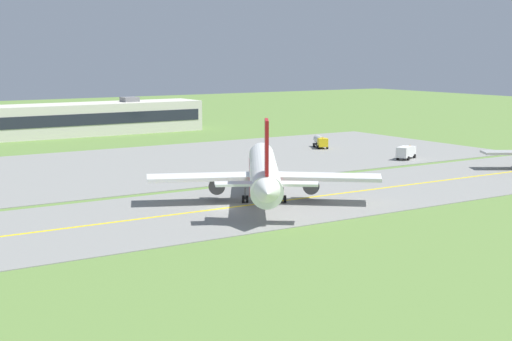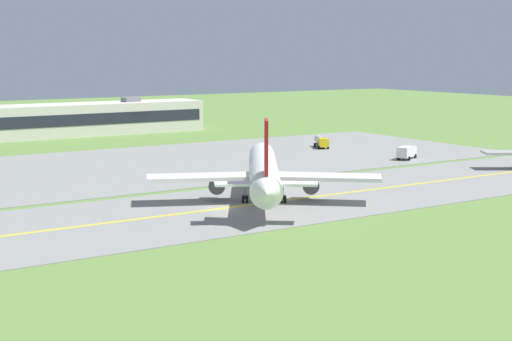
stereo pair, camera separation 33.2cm
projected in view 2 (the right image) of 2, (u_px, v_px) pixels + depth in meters
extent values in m
plane|color=olive|center=(222.00, 209.00, 101.25)|extent=(500.00, 500.00, 0.00)
cube|color=gray|center=(222.00, 209.00, 101.24)|extent=(240.00, 28.00, 0.10)
cube|color=gray|center=(155.00, 164.00, 141.51)|extent=(140.00, 52.00, 0.10)
cube|color=yellow|center=(222.00, 208.00, 101.24)|extent=(220.00, 0.60, 0.01)
cylinder|color=white|center=(264.00, 171.00, 106.57)|extent=(21.51, 30.90, 4.00)
cone|color=white|center=(262.00, 154.00, 124.56)|extent=(4.60, 4.23, 3.80)
cone|color=white|center=(267.00, 192.00, 88.33)|extent=(4.58, 4.52, 3.40)
cube|color=red|center=(264.00, 174.00, 106.65)|extent=(20.12, 28.64, 0.36)
cube|color=#1E232D|center=(262.00, 151.00, 122.28)|extent=(3.84, 3.34, 0.70)
cube|color=white|center=(202.00, 177.00, 104.40)|extent=(15.65, 10.53, 0.50)
cylinder|color=#47474C|center=(217.00, 185.00, 106.61)|extent=(3.76, 4.10, 2.30)
cylinder|color=black|center=(218.00, 183.00, 108.19)|extent=(1.91, 1.33, 2.10)
cube|color=white|center=(326.00, 177.00, 104.55)|extent=(14.55, 13.35, 0.50)
cylinder|color=#47474C|center=(310.00, 184.00, 106.72)|extent=(3.76, 4.10, 2.30)
cylinder|color=black|center=(309.00, 183.00, 108.30)|extent=(1.91, 1.33, 2.10)
cube|color=red|center=(266.00, 147.00, 90.95)|extent=(2.68, 3.94, 6.50)
cube|color=white|center=(239.00, 184.00, 91.40)|extent=(6.44, 4.80, 0.30)
cube|color=white|center=(293.00, 184.00, 91.46)|extent=(6.20, 5.60, 0.30)
cylinder|color=slate|center=(262.00, 176.00, 119.85)|extent=(0.24, 0.24, 1.65)
cylinder|color=black|center=(262.00, 181.00, 119.98)|extent=(0.88, 1.12, 1.10)
cylinder|color=slate|center=(245.00, 193.00, 105.01)|extent=(0.24, 0.24, 1.65)
cylinder|color=black|center=(243.00, 199.00, 105.13)|extent=(0.88, 1.12, 1.10)
cylinder|color=black|center=(247.00, 199.00, 105.14)|extent=(0.88, 1.12, 1.10)
cylinder|color=slate|center=(283.00, 193.00, 105.05)|extent=(0.24, 0.24, 1.65)
cylinder|color=black|center=(281.00, 199.00, 105.18)|extent=(0.88, 1.12, 1.10)
cylinder|color=black|center=(285.00, 199.00, 105.18)|extent=(0.88, 1.12, 1.10)
cube|color=yellow|center=(324.00, 143.00, 163.44)|extent=(2.56, 2.46, 1.80)
cube|color=#1E232D|center=(324.00, 141.00, 162.65)|extent=(1.73, 0.86, 0.81)
cylinder|color=silver|center=(320.00, 140.00, 166.34)|extent=(3.36, 4.57, 1.80)
cube|color=#383838|center=(320.00, 144.00, 166.49)|extent=(3.63, 4.69, 0.24)
cylinder|color=orange|center=(324.00, 138.00, 163.29)|extent=(0.20, 0.20, 0.18)
cylinder|color=black|center=(328.00, 147.00, 163.75)|extent=(0.64, 0.94, 0.90)
cylinder|color=black|center=(319.00, 147.00, 163.46)|extent=(0.64, 0.94, 0.90)
cylinder|color=black|center=(324.00, 145.00, 167.51)|extent=(0.64, 0.94, 0.90)
cylinder|color=black|center=(315.00, 145.00, 167.20)|extent=(0.64, 0.94, 0.90)
cube|color=silver|center=(410.00, 151.00, 149.81)|extent=(2.51, 2.60, 1.80)
cube|color=#1E232D|center=(412.00, 149.00, 150.41)|extent=(0.94, 1.69, 0.81)
cube|color=silver|center=(405.00, 152.00, 147.23)|extent=(4.70, 3.78, 2.00)
cylinder|color=orange|center=(411.00, 146.00, 149.66)|extent=(0.20, 0.20, 0.18)
cylinder|color=black|center=(405.00, 156.00, 150.47)|extent=(0.94, 0.68, 0.90)
cylinder|color=black|center=(415.00, 156.00, 149.47)|extent=(0.94, 0.68, 0.90)
cylinder|color=black|center=(398.00, 158.00, 147.22)|extent=(0.94, 0.68, 0.90)
cylinder|color=black|center=(409.00, 159.00, 146.17)|extent=(0.94, 0.68, 0.90)
cube|color=beige|center=(87.00, 119.00, 192.97)|extent=(60.38, 12.22, 7.91)
cube|color=#1E232D|center=(96.00, 119.00, 187.79)|extent=(57.96, 0.10, 2.85)
cube|color=slate|center=(131.00, 99.00, 198.72)|extent=(4.00, 4.00, 1.20)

